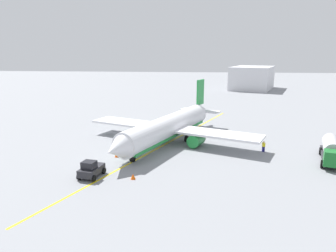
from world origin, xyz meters
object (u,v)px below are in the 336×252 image
pushback_tug (91,169)px  refueling_worker (264,147)px  safety_cone_nose (133,176)px  fuel_tanker (332,150)px  safety_cone_wingtip (117,155)px  airplane (169,127)px

pushback_tug → refueling_worker: size_ratio=2.28×
refueling_worker → safety_cone_nose: size_ratio=2.50×
fuel_tanker → refueling_worker: (-3.51, -8.77, -0.90)m
refueling_worker → safety_cone_nose: refueling_worker is taller
fuel_tanker → pushback_tug: size_ratio=2.63×
safety_cone_wingtip → safety_cone_nose: bearing=28.0°
safety_cone_nose → safety_cone_wingtip: 8.92m
refueling_worker → safety_cone_wingtip: refueling_worker is taller
refueling_worker → safety_cone_nose: bearing=-54.9°
fuel_tanker → refueling_worker: bearing=-111.8°
airplane → refueling_worker: airplane is taller
fuel_tanker → pushback_tug: (9.11, -32.32, -0.71)m
refueling_worker → airplane: bearing=-103.8°
pushback_tug → refueling_worker: 26.72m
fuel_tanker → safety_cone_wingtip: (1.37, -31.14, -1.35)m
airplane → pushback_tug: (16.36, -8.25, -1.72)m
pushback_tug → airplane: bearing=153.2°
airplane → safety_cone_nose: bearing=-9.9°
pushback_tug → refueling_worker: pushback_tug is taller
pushback_tug → safety_cone_wingtip: (-7.74, 1.18, -0.64)m
pushback_tug → safety_cone_nose: 5.41m
safety_cone_nose → safety_cone_wingtip: size_ratio=0.93×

